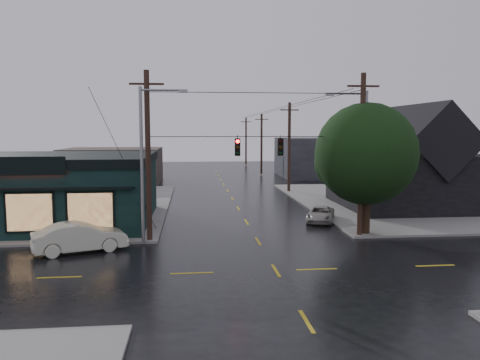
{
  "coord_description": "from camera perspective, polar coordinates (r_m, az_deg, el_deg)",
  "views": [
    {
      "loc": [
        -3.95,
        -21.43,
        6.65
      ],
      "look_at": [
        -1.12,
        5.84,
        3.75
      ],
      "focal_mm": 35.0,
      "sensor_mm": 36.0,
      "label": 1
    }
  ],
  "objects": [
    {
      "name": "suv_silver",
      "position": [
        34.86,
        9.79,
        -4.14
      ],
      "size": [
        3.1,
        4.35,
        1.1
      ],
      "primitive_type": "imported",
      "rotation": [
        0.0,
        0.0,
        -0.36
      ],
      "color": "#A6A199",
      "rests_on": "ground"
    },
    {
      "name": "utility_pole_far_c",
      "position": [
        90.29,
        0.73,
        1.8
      ],
      "size": [
        2.0,
        0.32,
        9.15
      ],
      "primitive_type": null,
      "color": "black",
      "rests_on": "ground"
    },
    {
      "name": "pizza_shop",
      "position": [
        36.34,
        -23.6,
        -0.94
      ],
      "size": [
        16.3,
        12.34,
        4.9
      ],
      "color": "black",
      "rests_on": "ground"
    },
    {
      "name": "ground_plane",
      "position": [
        22.78,
        4.39,
        -10.95
      ],
      "size": [
        160.0,
        160.0,
        0.0
      ],
      "primitive_type": "plane",
      "color": "black"
    },
    {
      "name": "utility_pole_far_b",
      "position": [
        70.53,
        2.62,
        0.61
      ],
      "size": [
        2.0,
        0.32,
        9.15
      ],
      "primitive_type": null,
      "color": "black",
      "rests_on": "ground"
    },
    {
      "name": "bg_building_east",
      "position": [
        69.47,
        10.78,
        2.74
      ],
      "size": [
        14.0,
        12.0,
        5.6
      ],
      "primitive_type": "cube",
      "color": "#27272C",
      "rests_on": "ground"
    },
    {
      "name": "sidewalk_nw",
      "position": [
        44.92,
        -26.83,
        -3.04
      ],
      "size": [
        28.0,
        28.0,
        0.15
      ],
      "primitive_type": "cube",
      "color": "gray",
      "rests_on": "ground"
    },
    {
      "name": "ne_building",
      "position": [
        42.91,
        20.31,
        2.75
      ],
      "size": [
        12.6,
        11.6,
        8.75
      ],
      "color": "black",
      "rests_on": "ground"
    },
    {
      "name": "streetlight_ne",
      "position": [
        31.37,
        14.74,
        -6.41
      ],
      "size": [
        5.4,
        0.3,
        9.15
      ],
      "primitive_type": null,
      "color": "gray",
      "rests_on": "ground"
    },
    {
      "name": "streetlight_nw",
      "position": [
        28.18,
        -11.67,
        -7.75
      ],
      "size": [
        5.4,
        0.3,
        9.15
      ],
      "primitive_type": null,
      "color": "gray",
      "rests_on": "ground"
    },
    {
      "name": "bg_building_west",
      "position": [
        62.41,
        -15.19,
        1.73
      ],
      "size": [
        12.0,
        10.0,
        4.4
      ],
      "primitive_type": "cube",
      "color": "#3B302B",
      "rests_on": "ground"
    },
    {
      "name": "sidewalk_ne",
      "position": [
        48.31,
        23.88,
        -2.31
      ],
      "size": [
        28.0,
        28.0,
        0.15
      ],
      "primitive_type": "cube",
      "color": "gray",
      "rests_on": "ground"
    },
    {
      "name": "corner_tree",
      "position": [
        30.52,
        15.12,
        3.07
      ],
      "size": [
        6.45,
        6.45,
        8.28
      ],
      "color": "black",
      "rests_on": "ground"
    },
    {
      "name": "span_signal_assembly",
      "position": [
        28.24,
        2.31,
        4.09
      ],
      "size": [
        13.0,
        0.48,
        1.23
      ],
      "color": "black",
      "rests_on": "ground"
    },
    {
      "name": "utility_pole_ne",
      "position": [
        30.55,
        14.32,
        -6.73
      ],
      "size": [
        2.0,
        0.32,
        10.15
      ],
      "primitive_type": null,
      "color": "black",
      "rests_on": "ground"
    },
    {
      "name": "sedan_cream",
      "position": [
        27.3,
        -18.91,
        -6.62
      ],
      "size": [
        5.29,
        3.42,
        1.65
      ],
      "primitive_type": "imported",
      "rotation": [
        0.0,
        0.0,
        1.94
      ],
      "color": "beige",
      "rests_on": "ground"
    },
    {
      "name": "utility_pole_nw",
      "position": [
        28.83,
        -10.94,
        -7.42
      ],
      "size": [
        2.0,
        0.32,
        10.15
      ],
      "primitive_type": null,
      "color": "black",
      "rests_on": "ground"
    },
    {
      "name": "utility_pole_far_a",
      "position": [
        50.96,
        5.96,
        -1.5
      ],
      "size": [
        2.0,
        0.32,
        9.65
      ],
      "primitive_type": null,
      "color": "black",
      "rests_on": "ground"
    }
  ]
}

